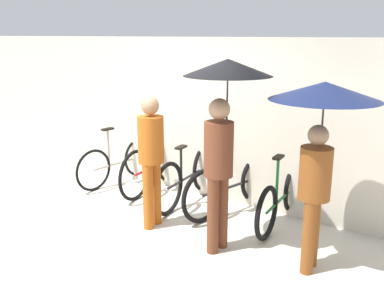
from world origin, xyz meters
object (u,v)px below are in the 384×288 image
object	(u,v)px
parked_bicycle_1	(154,166)
pedestrian_leading	(151,152)
parked_bicycle_0	(118,161)
parked_bicycle_2	(188,176)
parked_bicycle_4	(281,198)
pedestrian_trailing	(322,120)
pedestrian_center	(224,105)
parked_bicycle_3	(233,185)

from	to	relation	value
parked_bicycle_1	pedestrian_leading	size ratio (longest dim) A/B	1.03
parked_bicycle_0	parked_bicycle_2	size ratio (longest dim) A/B	0.90
parked_bicycle_0	parked_bicycle_4	world-z (taller)	parked_bicycle_0
parked_bicycle_0	pedestrian_trailing	distance (m)	3.79
parked_bicycle_2	pedestrian_center	bearing A→B (deg)	-135.22
pedestrian_center	pedestrian_trailing	bearing A→B (deg)	16.42
pedestrian_trailing	parked_bicycle_2	bearing A→B (deg)	155.68
parked_bicycle_0	parked_bicycle_2	xyz separation A→B (m)	(1.42, -0.02, 0.02)
parked_bicycle_4	pedestrian_leading	bearing A→B (deg)	122.69
pedestrian_center	pedestrian_trailing	world-z (taller)	pedestrian_center
parked_bicycle_1	pedestrian_leading	xyz separation A→B (m)	(0.82, -1.02, 0.58)
parked_bicycle_3	parked_bicycle_4	size ratio (longest dim) A/B	1.07
parked_bicycle_1	parked_bicycle_2	size ratio (longest dim) A/B	0.94
pedestrian_center	pedestrian_trailing	distance (m)	1.01
pedestrian_leading	pedestrian_trailing	world-z (taller)	pedestrian_trailing
parked_bicycle_1	parked_bicycle_3	size ratio (longest dim) A/B	0.96
pedestrian_trailing	pedestrian_center	bearing A→B (deg)	-174.11
pedestrian_leading	pedestrian_trailing	bearing A→B (deg)	0.84
parked_bicycle_1	pedestrian_trailing	world-z (taller)	pedestrian_trailing
pedestrian_leading	pedestrian_center	bearing A→B (deg)	-4.29
parked_bicycle_3	parked_bicycle_4	distance (m)	0.71
parked_bicycle_3	pedestrian_leading	bearing A→B (deg)	162.22
parked_bicycle_4	parked_bicycle_0	bearing A→B (deg)	86.41
pedestrian_center	pedestrian_trailing	size ratio (longest dim) A/B	1.10
pedestrian_leading	pedestrian_center	distance (m)	1.21
parked_bicycle_1	parked_bicycle_2	distance (m)	0.71
parked_bicycle_2	parked_bicycle_3	distance (m)	0.71
pedestrian_trailing	parked_bicycle_1	bearing A→B (deg)	158.50
parked_bicycle_0	pedestrian_leading	bearing A→B (deg)	-117.18
parked_bicycle_4	pedestrian_center	world-z (taller)	pedestrian_center
parked_bicycle_0	pedestrian_center	xyz separation A→B (m)	(2.54, -0.93, 1.29)
parked_bicycle_4	parked_bicycle_2	bearing A→B (deg)	87.80
parked_bicycle_3	pedestrian_trailing	xyz separation A→B (m)	(1.39, -0.76, 1.19)
parked_bicycle_3	pedestrian_trailing	size ratio (longest dim) A/B	0.92
parked_bicycle_1	pedestrian_leading	bearing A→B (deg)	-146.62
parked_bicycle_2	pedestrian_center	world-z (taller)	pedestrian_center
parked_bicycle_0	pedestrian_trailing	world-z (taller)	pedestrian_trailing
parked_bicycle_0	parked_bicycle_1	size ratio (longest dim) A/B	0.95
parked_bicycle_3	pedestrian_trailing	world-z (taller)	pedestrian_trailing
parked_bicycle_1	pedestrian_trailing	xyz separation A→B (m)	(2.81, -0.80, 1.17)
parked_bicycle_0	pedestrian_center	bearing A→B (deg)	-105.35
parked_bicycle_3	parked_bicycle_1	bearing A→B (deg)	102.21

